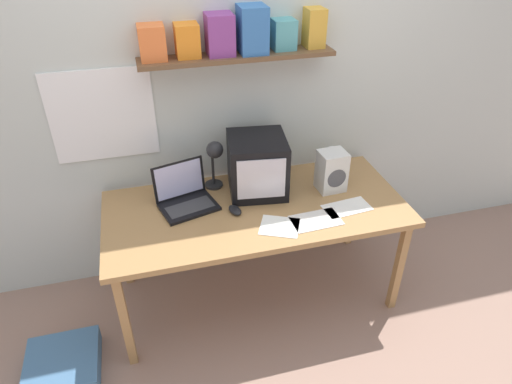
{
  "coord_description": "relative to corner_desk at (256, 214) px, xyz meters",
  "views": [
    {
      "loc": [
        -0.56,
        -2.09,
        2.23
      ],
      "look_at": [
        0.0,
        0.0,
        0.8
      ],
      "focal_mm": 32.0,
      "sensor_mm": 36.0,
      "label": 1
    }
  ],
  "objects": [
    {
      "name": "laptop",
      "position": [
        -0.39,
        0.13,
        0.12
      ],
      "size": [
        0.36,
        0.32,
        0.24
      ],
      "rotation": [
        0.0,
        0.0,
        0.26
      ],
      "color": "black",
      "rests_on": "corner_desk"
    },
    {
      "name": "desk_lamp",
      "position": [
        -0.19,
        0.24,
        0.29
      ],
      "size": [
        0.11,
        0.16,
        0.33
      ],
      "rotation": [
        0.0,
        0.0,
        0.14
      ],
      "color": "#232326",
      "rests_on": "corner_desk"
    },
    {
      "name": "crt_monitor",
      "position": [
        0.05,
        0.17,
        0.23
      ],
      "size": [
        0.38,
        0.39,
        0.34
      ],
      "rotation": [
        0.0,
        0.0,
        -0.13
      ],
      "color": "black",
      "rests_on": "corner_desk"
    },
    {
      "name": "space_heater",
      "position": [
        0.49,
        0.07,
        0.18
      ],
      "size": [
        0.17,
        0.15,
        0.25
      ],
      "rotation": [
        0.0,
        0.0,
        0.06
      ],
      "color": "silver",
      "rests_on": "corner_desk"
    },
    {
      "name": "loose_paper_near_laptop",
      "position": [
        0.07,
        -0.22,
        0.06
      ],
      "size": [
        0.27,
        0.25,
        0.0
      ],
      "rotation": [
        0.0,
        0.0,
        -0.43
      ],
      "color": "white",
      "rests_on": "corner_desk"
    },
    {
      "name": "juice_glass",
      "position": [
        0.6,
        0.31,
        0.12
      ],
      "size": [
        0.07,
        0.07,
        0.14
      ],
      "color": "white",
      "rests_on": "corner_desk"
    },
    {
      "name": "printed_handout",
      "position": [
        0.29,
        -0.22,
        0.06
      ],
      "size": [
        0.28,
        0.18,
        0.0
      ],
      "rotation": [
        0.0,
        0.0,
        0.05
      ],
      "color": "silver",
      "rests_on": "corner_desk"
    },
    {
      "name": "back_wall",
      "position": [
        -0.0,
        0.46,
        0.66
      ],
      "size": [
        5.6,
        0.24,
        2.6
      ],
      "color": "silver",
      "rests_on": "ground_plane"
    },
    {
      "name": "ground_plane",
      "position": [
        0.0,
        0.0,
        -0.65
      ],
      "size": [
        12.0,
        12.0,
        0.0
      ],
      "primitive_type": "plane",
      "color": "#9E7A6A"
    },
    {
      "name": "floor_cushion",
      "position": [
        -1.18,
        -0.3,
        -0.59
      ],
      "size": [
        0.39,
        0.39,
        0.11
      ],
      "color": "teal",
      "rests_on": "ground_plane"
    },
    {
      "name": "computer_mouse",
      "position": [
        -0.13,
        -0.03,
        0.07
      ],
      "size": [
        0.09,
        0.12,
        0.03
      ],
      "rotation": [
        0.0,
        0.0,
        0.28
      ],
      "color": "black",
      "rests_on": "corner_desk"
    },
    {
      "name": "loose_paper_near_monitor",
      "position": [
        0.5,
        -0.15,
        0.06
      ],
      "size": [
        0.29,
        0.17,
        0.0
      ],
      "rotation": [
        0.0,
        0.0,
        0.1
      ],
      "color": "white",
      "rests_on": "corner_desk"
    },
    {
      "name": "corner_desk",
      "position": [
        0.0,
        0.0,
        0.0
      ],
      "size": [
        1.74,
        0.79,
        0.7
      ],
      "color": "#AA7C4A",
      "rests_on": "ground_plane"
    }
  ]
}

